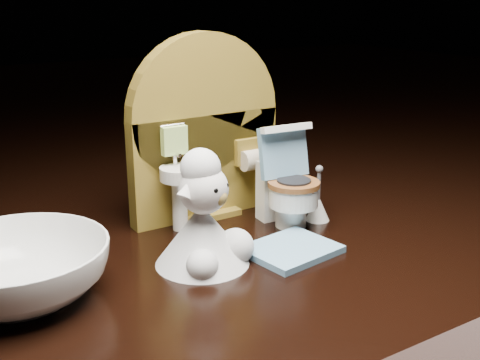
# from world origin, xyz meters

# --- Properties ---
(backdrop_panel) EXTENTS (0.13, 0.05, 0.15)m
(backdrop_panel) POSITION_xyz_m (-0.00, 0.06, 0.07)
(backdrop_panel) COLOR brown
(backdrop_panel) RESTS_ON ground
(toy_toilet) EXTENTS (0.04, 0.05, 0.08)m
(toy_toilet) POSITION_xyz_m (0.05, 0.01, 0.03)
(toy_toilet) COLOR white
(toy_toilet) RESTS_ON ground
(bath_mat) EXTENTS (0.07, 0.06, 0.00)m
(bath_mat) POSITION_xyz_m (0.01, -0.04, 0.00)
(bath_mat) COLOR #699BBD
(bath_mat) RESTS_ON ground
(toilet_brush) EXTENTS (0.02, 0.02, 0.05)m
(toilet_brush) POSITION_xyz_m (0.07, 0.00, 0.01)
(toilet_brush) COLOR white
(toilet_brush) RESTS_ON ground
(plush_lamb) EXTENTS (0.07, 0.07, 0.08)m
(plush_lamb) POSITION_xyz_m (-0.05, -0.02, 0.03)
(plush_lamb) COLOR silver
(plush_lamb) RESTS_ON ground
(ceramic_bowl) EXTENTS (0.12, 0.12, 0.04)m
(ceramic_bowl) POSITION_xyz_m (-0.17, 0.00, 0.02)
(ceramic_bowl) COLOR white
(ceramic_bowl) RESTS_ON ground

